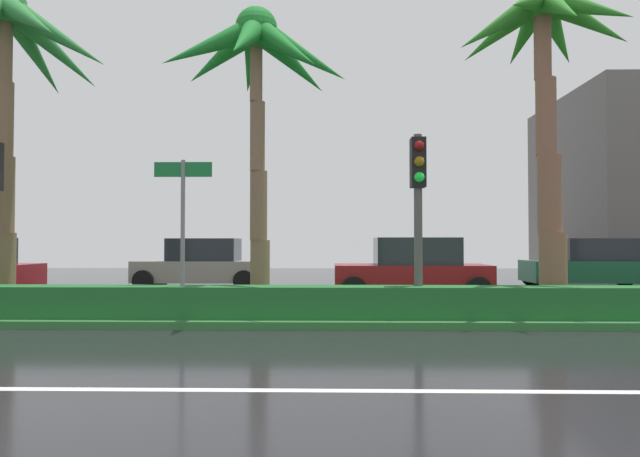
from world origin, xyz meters
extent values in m
cube|color=black|center=(0.00, 9.00, -0.05)|extent=(90.00, 42.00, 0.10)
cube|color=white|center=(0.00, 2.00, 0.00)|extent=(81.00, 0.14, 0.01)
cube|color=#2D6B33|center=(0.00, 8.00, 0.07)|extent=(85.50, 4.00, 0.15)
cube|color=#1E6028|center=(0.00, 6.60, 0.45)|extent=(76.50, 0.70, 0.60)
cylinder|color=brown|center=(-5.48, 7.75, 0.97)|extent=(0.53, 0.53, 1.64)
cylinder|color=brown|center=(-5.52, 7.80, 2.61)|extent=(0.47, 0.47, 1.64)
cylinder|color=brown|center=(-5.57, 7.86, 4.25)|extent=(0.40, 0.40, 1.64)
cylinder|color=brown|center=(-5.62, 7.92, 5.90)|extent=(0.34, 0.34, 1.64)
sphere|color=#2A7835|center=(-5.62, 7.92, 6.82)|extent=(0.90, 0.90, 0.90)
cone|color=#2A7835|center=(-4.53, 8.00, 6.16)|extent=(2.50, 0.73, 1.79)
cone|color=#2A7835|center=(-4.97, 8.78, 6.14)|extent=(1.92, 2.29, 1.83)
cone|color=#2A7835|center=(-5.53, 8.97, 6.10)|extent=(0.76, 2.46, 1.89)
cone|color=#2A7835|center=(-4.72, 7.23, 6.23)|extent=(2.33, 1.98, 1.68)
cylinder|color=brown|center=(0.03, 7.90, 0.89)|extent=(0.42, 0.42, 1.48)
cylinder|color=brown|center=(0.00, 7.86, 2.37)|extent=(0.37, 0.37, 1.48)
cylinder|color=brown|center=(-0.02, 7.81, 3.86)|extent=(0.32, 0.32, 1.48)
cylinder|color=brown|center=(-0.05, 7.77, 5.34)|extent=(0.27, 0.27, 1.48)
sphere|color=#1A7427|center=(-0.05, 7.77, 6.18)|extent=(0.90, 0.90, 0.90)
cone|color=#1A7427|center=(0.91, 7.80, 5.63)|extent=(2.21, 0.64, 1.59)
cone|color=#1A7427|center=(0.65, 8.46, 5.68)|extent=(1.98, 1.96, 1.50)
cone|color=#1A7427|center=(-0.30, 8.76, 5.77)|extent=(1.09, 2.33, 1.34)
cone|color=#1A7427|center=(-0.90, 8.33, 5.77)|extent=(2.19, 1.71, 1.34)
cone|color=#1A7427|center=(-0.95, 7.38, 5.68)|extent=(2.26, 1.40, 1.51)
cone|color=#1A7427|center=(-0.13, 6.83, 5.61)|extent=(0.74, 2.22, 1.63)
cone|color=#1A7427|center=(0.60, 7.11, 5.57)|extent=(1.91, 1.93, 1.68)
cylinder|color=brown|center=(6.20, 7.72, 0.97)|extent=(0.56, 0.56, 1.64)
cylinder|color=brown|center=(6.16, 7.76, 2.61)|extent=(0.49, 0.49, 1.64)
cylinder|color=brown|center=(6.11, 7.80, 4.25)|extent=(0.42, 0.42, 1.64)
cylinder|color=brown|center=(6.07, 7.84, 5.89)|extent=(0.36, 0.36, 1.64)
cone|color=#2A7922|center=(6.95, 7.79, 6.31)|extent=(2.06, 0.67, 1.48)
cone|color=#2A7922|center=(6.65, 8.52, 6.33)|extent=(1.75, 1.92, 1.46)
cone|color=#2A7922|center=(6.02, 8.76, 6.39)|extent=(0.68, 2.10, 1.35)
cone|color=#2A7922|center=(5.37, 8.36, 6.31)|extent=(1.97, 1.67, 1.48)
cone|color=#2A7922|center=(5.20, 7.87, 6.29)|extent=(2.05, 0.64, 1.52)
cone|color=#2A7922|center=(5.51, 7.09, 6.41)|extent=(1.70, 2.00, 1.30)
cone|color=#2A7922|center=(6.07, 6.99, 6.26)|extent=(0.57, 2.01, 1.57)
cone|color=#2A7922|center=(6.69, 7.19, 6.33)|extent=(1.83, 1.86, 1.44)
cylinder|color=#4C4C47|center=(3.24, 6.75, 1.91)|extent=(0.16, 0.16, 3.53)
cube|color=black|center=(3.24, 6.75, 3.13)|extent=(0.28, 0.32, 0.96)
sphere|color=maroon|center=(3.24, 6.58, 3.43)|extent=(0.20, 0.20, 0.20)
sphere|color=#7F600F|center=(3.24, 6.58, 3.13)|extent=(0.20, 0.20, 0.20)
sphere|color=#1EEA3F|center=(3.24, 6.58, 2.83)|extent=(0.20, 0.20, 0.20)
cylinder|color=slate|center=(-1.26, 6.47, 1.65)|extent=(0.08, 0.08, 3.00)
cube|color=#146B2D|center=(-1.26, 6.47, 2.97)|extent=(1.10, 0.03, 0.28)
cylinder|color=black|center=(-7.55, 12.67, 0.34)|extent=(0.68, 0.22, 0.68)
cube|color=gray|center=(-2.94, 14.92, 0.60)|extent=(4.30, 1.76, 0.72)
cube|color=#1E2328|center=(-2.79, 14.92, 1.34)|extent=(2.30, 1.58, 0.76)
cylinder|color=black|center=(-4.59, 14.02, 0.34)|extent=(0.68, 0.22, 0.68)
cylinder|color=black|center=(-4.59, 15.82, 0.34)|extent=(0.68, 0.22, 0.68)
cylinder|color=black|center=(-1.29, 14.02, 0.34)|extent=(0.68, 0.22, 0.68)
cylinder|color=black|center=(-1.29, 15.82, 0.34)|extent=(0.68, 0.22, 0.68)
cube|color=maroon|center=(3.81, 11.73, 0.60)|extent=(4.30, 1.76, 0.72)
cube|color=#1E2328|center=(3.96, 11.73, 1.34)|extent=(2.30, 1.58, 0.76)
cylinder|color=black|center=(2.16, 10.83, 0.34)|extent=(0.68, 0.22, 0.68)
cylinder|color=black|center=(2.16, 12.63, 0.34)|extent=(0.68, 0.22, 0.68)
cylinder|color=black|center=(5.46, 10.83, 0.34)|extent=(0.68, 0.22, 0.68)
cylinder|color=black|center=(5.46, 12.63, 0.34)|extent=(0.68, 0.22, 0.68)
cube|color=#195133|center=(10.42, 15.19, 0.60)|extent=(4.30, 1.76, 0.72)
cube|color=#1E2328|center=(10.57, 15.19, 1.34)|extent=(2.30, 1.58, 0.76)
cylinder|color=black|center=(8.77, 14.29, 0.34)|extent=(0.68, 0.22, 0.68)
cylinder|color=black|center=(8.77, 16.09, 0.34)|extent=(0.68, 0.22, 0.68)
cylinder|color=black|center=(12.07, 16.09, 0.34)|extent=(0.68, 0.22, 0.68)
camera|label=1|loc=(1.55, -3.93, 1.58)|focal=31.02mm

